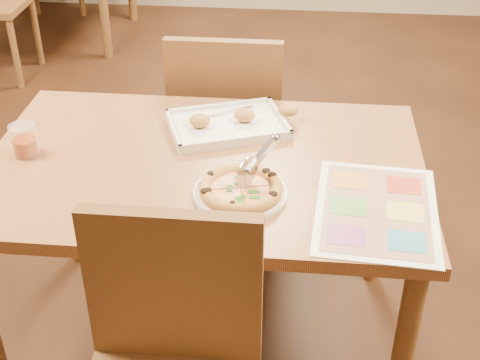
# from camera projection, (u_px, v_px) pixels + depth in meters

# --- Properties ---
(dining_table) EXTENTS (1.30, 0.85, 0.72)m
(dining_table) POSITION_uv_depth(u_px,v_px,m) (205.00, 185.00, 2.02)
(dining_table) COLOR #99653D
(dining_table) RESTS_ON ground
(chair_near) EXTENTS (0.42, 0.42, 0.47)m
(chair_near) POSITION_uv_depth(u_px,v_px,m) (169.00, 352.00, 1.56)
(chair_near) COLOR brown
(chair_near) RESTS_ON ground
(chair_far) EXTENTS (0.42, 0.42, 0.47)m
(chair_far) POSITION_uv_depth(u_px,v_px,m) (227.00, 114.00, 2.56)
(chair_far) COLOR brown
(chair_far) RESTS_ON ground
(plate) EXTENTS (0.33, 0.33, 0.01)m
(plate) POSITION_uv_depth(u_px,v_px,m) (240.00, 193.00, 1.82)
(plate) COLOR white
(plate) RESTS_ON dining_table
(pizza) EXTENTS (0.23, 0.23, 0.03)m
(pizza) POSITION_uv_depth(u_px,v_px,m) (241.00, 189.00, 1.81)
(pizza) COLOR gold
(pizza) RESTS_ON plate
(pizza_cutter) EXTENTS (0.10, 0.15, 0.10)m
(pizza_cutter) POSITION_uv_depth(u_px,v_px,m) (257.00, 161.00, 1.81)
(pizza_cutter) COLOR silver
(pizza_cutter) RESTS_ON pizza
(appetizer_tray) EXTENTS (0.44, 0.36, 0.06)m
(appetizer_tray) POSITION_uv_depth(u_px,v_px,m) (231.00, 124.00, 2.14)
(appetizer_tray) COLOR silver
(appetizer_tray) RESTS_ON dining_table
(glass_tumbler) EXTENTS (0.08, 0.08, 0.10)m
(glass_tumbler) POSITION_uv_depth(u_px,v_px,m) (24.00, 142.00, 1.98)
(glass_tumbler) COLOR #90320B
(glass_tumbler) RESTS_ON dining_table
(menu) EXTENTS (0.35, 0.47, 0.00)m
(menu) POSITION_uv_depth(u_px,v_px,m) (376.00, 210.00, 1.77)
(menu) COLOR white
(menu) RESTS_ON dining_table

